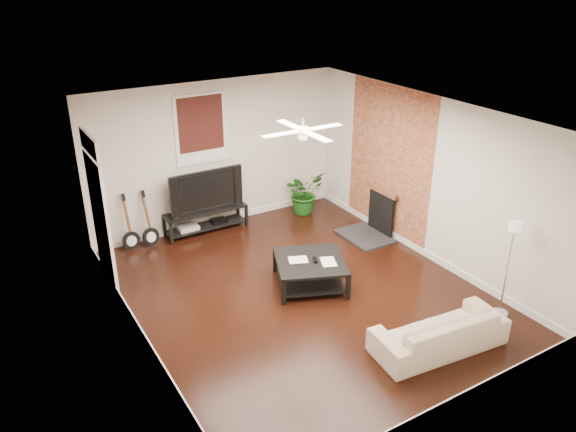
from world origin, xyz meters
name	(u,v)px	position (x,y,z in m)	size (l,w,h in m)	color
room	(302,210)	(0.00, 0.00, 1.40)	(5.01, 6.01, 2.81)	black
brick_accent	(389,162)	(2.49, 1.00, 1.40)	(0.02, 2.20, 2.80)	brown
fireplace	(373,213)	(2.20, 1.00, 0.46)	(0.80, 1.10, 0.92)	black
window_back	(201,129)	(-0.30, 2.97, 1.95)	(1.00, 0.06, 1.30)	black
door_left	(100,210)	(-2.46, 1.90, 1.25)	(0.08, 1.00, 2.50)	white
tv_stand	(206,220)	(-0.39, 2.78, 0.22)	(1.59, 0.42, 0.44)	black
tv	(204,189)	(-0.39, 2.80, 0.85)	(1.42, 0.19, 0.82)	black
coffee_table	(310,272)	(0.24, 0.11, 0.22)	(1.06, 1.06, 0.45)	black
sofa	(439,331)	(0.83, -2.11, 0.27)	(1.83, 0.71, 0.53)	tan
floor_lamp	(507,270)	(2.18, -2.01, 0.75)	(0.25, 0.25, 1.49)	white
potted_plant	(304,192)	(1.68, 2.57, 0.44)	(0.78, 0.68, 0.87)	#195217
guitar_left	(129,224)	(-1.85, 2.75, 0.52)	(0.32, 0.23, 1.04)	black
guitar_right	(149,220)	(-1.50, 2.72, 0.52)	(0.32, 0.23, 1.04)	black
ceiling_fan	(303,130)	(0.00, 0.00, 2.60)	(1.24, 1.24, 0.32)	white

